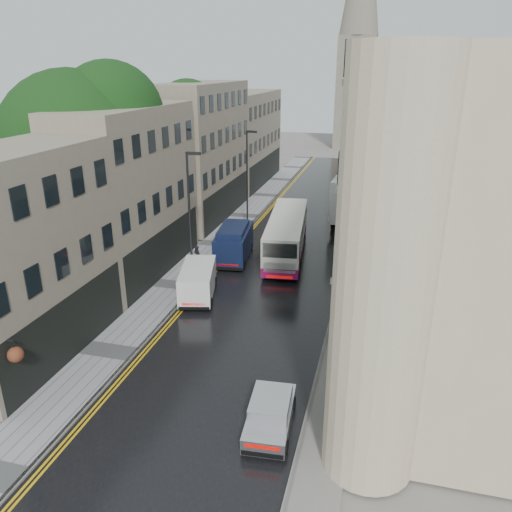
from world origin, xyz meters
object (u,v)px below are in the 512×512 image
at_px(tree_near, 79,173).
at_px(cream_bus, 267,249).
at_px(tree_far, 167,153).
at_px(silver_hatchback, 245,433).
at_px(pedestrian, 197,256).
at_px(white_lorry, 334,204).
at_px(lamp_post_near, 190,219).
at_px(lamp_post_far, 247,180).
at_px(navy_van, 216,250).
at_px(white_van, 180,292).

xyz_separation_m(tree_near, cream_bus, (11.69, 3.65, -5.43)).
bearing_deg(tree_near, tree_far, 88.68).
bearing_deg(silver_hatchback, pedestrian, 112.08).
bearing_deg(silver_hatchback, white_lorry, 85.43).
distance_m(cream_bus, pedestrian, 4.90).
distance_m(lamp_post_near, lamp_post_far, 12.46).
height_order(silver_hatchback, lamp_post_far, lamp_post_far).
relative_size(lamp_post_near, lamp_post_far, 1.02).
bearing_deg(pedestrian, navy_van, -139.85).
bearing_deg(lamp_post_far, white_van, -83.50).
distance_m(cream_bus, white_lorry, 11.01).
bearing_deg(tree_near, cream_bus, 17.34).
xyz_separation_m(pedestrian, lamp_post_near, (0.47, -2.19, 3.42)).
bearing_deg(tree_far, white_van, -64.60).
bearing_deg(lamp_post_near, tree_near, 176.93).
bearing_deg(white_van, lamp_post_near, 86.78).
relative_size(navy_van, pedestrian, 3.38).
height_order(pedestrian, lamp_post_near, lamp_post_near).
bearing_deg(silver_hatchback, white_van, 119.60).
height_order(cream_bus, white_van, cream_bus).
distance_m(tree_far, navy_van, 13.75).
distance_m(cream_bus, lamp_post_near, 6.11).
bearing_deg(silver_hatchback, navy_van, 108.05).
bearing_deg(navy_van, white_van, -97.10).
distance_m(navy_van, lamp_post_near, 3.98).
relative_size(cream_bus, white_lorry, 1.27).
distance_m(cream_bus, lamp_post_far, 10.28).
bearing_deg(pedestrian, white_van, 124.69).
xyz_separation_m(cream_bus, pedestrian, (-4.72, -1.18, -0.60)).
relative_size(cream_bus, pedestrian, 6.92).
bearing_deg(silver_hatchback, lamp_post_far, 101.06).
xyz_separation_m(white_van, lamp_post_far, (-0.44, 16.38, 3.22)).
relative_size(tree_near, pedestrian, 8.77).
relative_size(tree_far, lamp_post_near, 1.48).
height_order(tree_near, navy_van, tree_near).
height_order(navy_van, lamp_post_near, lamp_post_near).
bearing_deg(white_van, cream_bus, 50.13).
height_order(tree_far, lamp_post_near, tree_far).
bearing_deg(lamp_post_near, navy_van, 68.11).
bearing_deg(navy_van, silver_hatchback, -74.77).
height_order(cream_bus, lamp_post_far, lamp_post_far).
distance_m(pedestrian, lamp_post_far, 10.83).
height_order(tree_far, pedestrian, tree_far).
relative_size(cream_bus, navy_van, 2.05).
xyz_separation_m(tree_near, white_lorry, (15.19, 14.05, -4.65)).
bearing_deg(tree_far, lamp_post_far, -1.99).
xyz_separation_m(white_van, navy_van, (0.00, 6.48, 0.36)).
relative_size(white_lorry, pedestrian, 5.46).
relative_size(white_van, pedestrian, 2.81).
distance_m(tree_near, white_lorry, 21.21).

